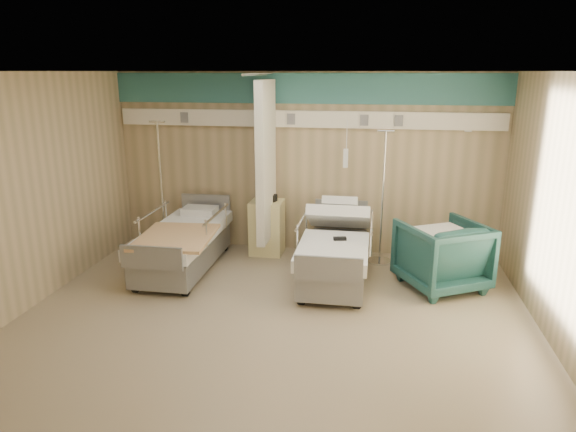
{
  "coord_description": "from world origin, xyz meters",
  "views": [
    {
      "loc": [
        1.08,
        -5.37,
        2.8
      ],
      "look_at": [
        0.06,
        0.6,
        1.09
      ],
      "focal_mm": 32.0,
      "sensor_mm": 36.0,
      "label": 1
    }
  ],
  "objects_px": {
    "bed_right": "(335,258)",
    "iv_stand_left": "(164,226)",
    "visitor_armchair": "(442,255)",
    "bedside_cabinet": "(267,227)",
    "iv_stand_right": "(381,236)",
    "bed_left": "(184,249)"
  },
  "relations": [
    {
      "from": "bed_right",
      "to": "iv_stand_left",
      "type": "relative_size",
      "value": 1.04
    },
    {
      "from": "bed_right",
      "to": "visitor_armchair",
      "type": "height_order",
      "value": "visitor_armchair"
    },
    {
      "from": "bedside_cabinet",
      "to": "iv_stand_left",
      "type": "distance_m",
      "value": 1.65
    },
    {
      "from": "visitor_armchair",
      "to": "bedside_cabinet",
      "type": "bearing_deg",
      "value": -48.9
    },
    {
      "from": "bedside_cabinet",
      "to": "iv_stand_right",
      "type": "relative_size",
      "value": 0.43
    },
    {
      "from": "bed_left",
      "to": "iv_stand_right",
      "type": "xyz_separation_m",
      "value": [
        2.82,
        0.78,
        0.09
      ]
    },
    {
      "from": "iv_stand_left",
      "to": "bed_left",
      "type": "bearing_deg",
      "value": -50.34
    },
    {
      "from": "bed_right",
      "to": "bedside_cabinet",
      "type": "xyz_separation_m",
      "value": [
        -1.15,
        0.9,
        0.11
      ]
    },
    {
      "from": "bedside_cabinet",
      "to": "iv_stand_right",
      "type": "height_order",
      "value": "iv_stand_right"
    },
    {
      "from": "bed_left",
      "to": "visitor_armchair",
      "type": "bearing_deg",
      "value": -0.58
    },
    {
      "from": "visitor_armchair",
      "to": "iv_stand_left",
      "type": "relative_size",
      "value": 0.48
    },
    {
      "from": "visitor_armchair",
      "to": "iv_stand_right",
      "type": "xyz_separation_m",
      "value": [
        -0.79,
        0.82,
        -0.05
      ]
    },
    {
      "from": "bed_right",
      "to": "iv_stand_right",
      "type": "distance_m",
      "value": 1.0
    },
    {
      "from": "visitor_armchair",
      "to": "bed_right",
      "type": "bearing_deg",
      "value": -30.31
    },
    {
      "from": "bed_left",
      "to": "visitor_armchair",
      "type": "height_order",
      "value": "visitor_armchair"
    },
    {
      "from": "bed_left",
      "to": "iv_stand_left",
      "type": "bearing_deg",
      "value": 129.66
    },
    {
      "from": "visitor_armchair",
      "to": "iv_stand_left",
      "type": "xyz_separation_m",
      "value": [
        -4.2,
        0.75,
        -0.03
      ]
    },
    {
      "from": "visitor_armchair",
      "to": "iv_stand_left",
      "type": "distance_m",
      "value": 4.27
    },
    {
      "from": "visitor_armchair",
      "to": "iv_stand_left",
      "type": "height_order",
      "value": "iv_stand_left"
    },
    {
      "from": "bed_left",
      "to": "iv_stand_right",
      "type": "distance_m",
      "value": 2.93
    },
    {
      "from": "bed_right",
      "to": "bed_left",
      "type": "relative_size",
      "value": 1.0
    },
    {
      "from": "bed_right",
      "to": "iv_stand_left",
      "type": "distance_m",
      "value": 2.88
    }
  ]
}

